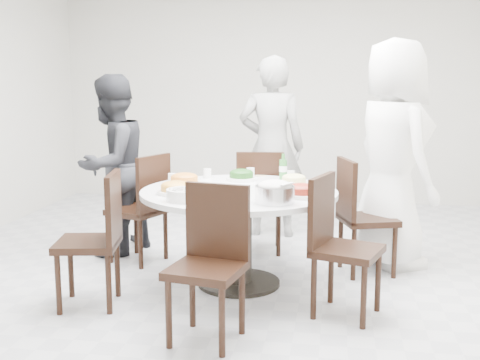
# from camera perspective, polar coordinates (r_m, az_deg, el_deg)

# --- Properties ---
(floor) EXTENTS (6.00, 6.00, 0.01)m
(floor) POSITION_cam_1_polar(r_m,az_deg,el_deg) (5.07, 2.28, -8.68)
(floor) COLOR #BCBDC1
(floor) RESTS_ON ground
(wall_back) EXTENTS (6.00, 0.01, 2.80)m
(wall_back) POSITION_cam_1_polar(r_m,az_deg,el_deg) (7.80, 5.03, 8.21)
(wall_back) COLOR beige
(wall_back) RESTS_ON ground
(wall_front) EXTENTS (6.00, 0.01, 2.80)m
(wall_front) POSITION_cam_1_polar(r_m,az_deg,el_deg) (1.88, -8.54, 3.57)
(wall_front) COLOR beige
(wall_front) RESTS_ON ground
(dining_table) EXTENTS (1.50, 1.50, 0.75)m
(dining_table) POSITION_cam_1_polar(r_m,az_deg,el_deg) (4.66, -0.10, -5.50)
(dining_table) COLOR white
(dining_table) RESTS_ON floor
(chair_ne) EXTENTS (0.53, 0.53, 0.95)m
(chair_ne) POSITION_cam_1_polar(r_m,az_deg,el_deg) (5.03, 12.03, -3.41)
(chair_ne) COLOR black
(chair_ne) RESTS_ON floor
(chair_n) EXTENTS (0.47, 0.47, 0.95)m
(chair_n) POSITION_cam_1_polar(r_m,az_deg,el_deg) (5.55, 1.91, -1.97)
(chair_n) COLOR black
(chair_n) RESTS_ON floor
(chair_nw) EXTENTS (0.55, 0.55, 0.95)m
(chair_nw) POSITION_cam_1_polar(r_m,az_deg,el_deg) (5.31, -9.71, -2.64)
(chair_nw) COLOR black
(chair_nw) RESTS_ON floor
(chair_sw) EXTENTS (0.49, 0.49, 0.95)m
(chair_sw) POSITION_cam_1_polar(r_m,az_deg,el_deg) (4.35, -14.27, -5.55)
(chair_sw) COLOR black
(chair_sw) RESTS_ON floor
(chair_s) EXTENTS (0.49, 0.49, 0.95)m
(chair_s) POSITION_cam_1_polar(r_m,az_deg,el_deg) (3.66, -3.25, -8.17)
(chair_s) COLOR black
(chair_s) RESTS_ON floor
(chair_se) EXTENTS (0.53, 0.53, 0.95)m
(chair_se) POSITION_cam_1_polar(r_m,az_deg,el_deg) (4.11, 10.16, -6.31)
(chair_se) COLOR black
(chair_se) RESTS_ON floor
(diner_right) EXTENTS (0.98, 1.11, 1.92)m
(diner_right) POSITION_cam_1_polar(r_m,az_deg,el_deg) (5.22, 14.27, 2.38)
(diner_right) COLOR white
(diner_right) RESTS_ON floor
(diner_middle) EXTENTS (0.67, 0.45, 1.81)m
(diner_middle) POSITION_cam_1_polar(r_m,az_deg,el_deg) (6.06, 3.02, 3.14)
(diner_middle) COLOR black
(diner_middle) RESTS_ON floor
(diner_left) EXTENTS (0.82, 0.94, 1.63)m
(diner_left) POSITION_cam_1_polar(r_m,az_deg,el_deg) (5.54, -12.06, 1.36)
(diner_left) COLOR black
(diner_left) RESTS_ON floor
(dish_greens) EXTENTS (0.26, 0.26, 0.07)m
(dish_greens) POSITION_cam_1_polar(r_m,az_deg,el_deg) (5.01, 0.13, 0.34)
(dish_greens) COLOR white
(dish_greens) RESTS_ON dining_table
(dish_pale) EXTENTS (0.24, 0.24, 0.07)m
(dish_pale) POSITION_cam_1_polar(r_m,az_deg,el_deg) (4.79, 5.12, -0.13)
(dish_pale) COLOR white
(dish_pale) RESTS_ON dining_table
(dish_orange) EXTENTS (0.28, 0.28, 0.07)m
(dish_orange) POSITION_cam_1_polar(r_m,az_deg,el_deg) (4.81, -5.30, -0.02)
(dish_orange) COLOR white
(dish_orange) RESTS_ON dining_table
(dish_redbrown) EXTENTS (0.28, 0.28, 0.07)m
(dish_redbrown) POSITION_cam_1_polar(r_m,az_deg,el_deg) (4.34, 5.87, -1.14)
(dish_redbrown) COLOR white
(dish_redbrown) RESTS_ON dining_table
(dish_tofu) EXTENTS (0.28, 0.28, 0.07)m
(dish_tofu) POSITION_cam_1_polar(r_m,az_deg,el_deg) (4.45, -6.15, -0.86)
(dish_tofu) COLOR white
(dish_tofu) RESTS_ON dining_table
(rice_bowl) EXTENTS (0.27, 0.27, 0.12)m
(rice_bowl) POSITION_cam_1_polar(r_m,az_deg,el_deg) (4.11, 3.32, -1.37)
(rice_bowl) COLOR silver
(rice_bowl) RESTS_ON dining_table
(soup_bowl) EXTENTS (0.26, 0.26, 0.08)m
(soup_bowl) POSITION_cam_1_polar(r_m,az_deg,el_deg) (4.20, -5.22, -1.40)
(soup_bowl) COLOR white
(soup_bowl) RESTS_ON dining_table
(beverage_bottle) EXTENTS (0.06, 0.06, 0.22)m
(beverage_bottle) POSITION_cam_1_polar(r_m,az_deg,el_deg) (5.02, 4.11, 1.24)
(beverage_bottle) COLOR #307932
(beverage_bottle) RESTS_ON dining_table
(tea_cups) EXTENTS (0.07, 0.07, 0.08)m
(tea_cups) POSITION_cam_1_polar(r_m,az_deg,el_deg) (5.19, 1.13, 0.76)
(tea_cups) COLOR white
(tea_cups) RESTS_ON dining_table
(chopsticks) EXTENTS (0.24, 0.04, 0.01)m
(chopsticks) POSITION_cam_1_polar(r_m,az_deg,el_deg) (5.26, 0.77, 0.50)
(chopsticks) COLOR tan
(chopsticks) RESTS_ON dining_table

